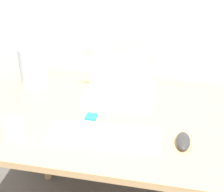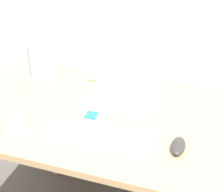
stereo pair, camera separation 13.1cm
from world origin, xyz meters
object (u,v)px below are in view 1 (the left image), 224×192
(laptop, at_px, (120,86))
(keyboard, at_px, (104,136))
(vase, at_px, (32,59))
(mug, at_px, (14,128))
(mouse, at_px, (183,141))
(mp3_player, at_px, (91,117))

(laptop, distance_m, keyboard, 0.35)
(vase, bearing_deg, mug, -76.79)
(keyboard, bearing_deg, mouse, 4.37)
(laptop, xyz_separation_m, vase, (-0.44, 0.02, 0.09))
(laptop, bearing_deg, mug, -130.62)
(mouse, xyz_separation_m, mug, (-0.65, -0.08, 0.02))
(keyboard, relative_size, mp3_player, 8.65)
(keyboard, height_order, mug, mug)
(keyboard, relative_size, mouse, 4.08)
(laptop, relative_size, mp3_player, 6.30)
(mp3_player, bearing_deg, keyboard, -57.22)
(mouse, relative_size, vase, 0.38)
(vase, height_order, mp3_player, vase)
(laptop, height_order, mug, laptop)
(mouse, bearing_deg, laptop, 133.41)
(keyboard, distance_m, mug, 0.35)
(vase, xyz_separation_m, mp3_player, (0.36, -0.24, -0.14))
(vase, bearing_deg, mouse, -24.66)
(mp3_player, bearing_deg, mug, -143.90)
(mouse, height_order, mp3_player, mouse)
(vase, bearing_deg, mp3_player, -33.18)
(vase, bearing_deg, laptop, -2.94)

